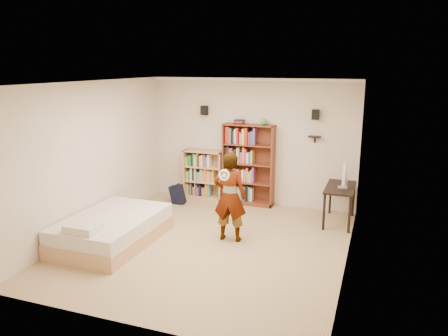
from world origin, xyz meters
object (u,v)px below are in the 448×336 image
(tall_bookshelf, at_px, (248,165))
(computer_desk, at_px, (339,205))
(daybed, at_px, (112,226))
(low_bookshelf, at_px, (204,175))
(person, at_px, (230,197))

(tall_bookshelf, distance_m, computer_desk, 2.11)
(tall_bookshelf, relative_size, daybed, 0.87)
(low_bookshelf, height_order, daybed, low_bookshelf)
(daybed, relative_size, person, 1.30)
(low_bookshelf, distance_m, person, 2.42)
(person, bearing_deg, low_bookshelf, -61.33)
(tall_bookshelf, bearing_deg, low_bookshelf, -179.67)
(tall_bookshelf, xyz_separation_m, low_bookshelf, (-1.04, -0.01, -0.32))
(person, bearing_deg, daybed, 19.17)
(low_bookshelf, distance_m, computer_desk, 3.07)
(daybed, xyz_separation_m, person, (1.84, 0.81, 0.48))
(daybed, bearing_deg, low_bookshelf, 79.55)
(tall_bookshelf, relative_size, person, 1.12)
(tall_bookshelf, bearing_deg, computer_desk, -14.56)
(computer_desk, relative_size, person, 0.68)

